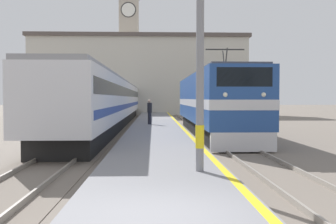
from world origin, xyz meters
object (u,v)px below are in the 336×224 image
person_on_platform (150,111)px  catenary_mast (206,2)px  clock_tower (129,43)px  locomotive_train (212,103)px  passenger_train (117,101)px

person_on_platform → catenary_mast: bearing=-84.9°
person_on_platform → clock_tower: size_ratio=0.08×
clock_tower → person_on_platform: bearing=-84.4°
catenary_mast → clock_tower: bearing=95.4°
person_on_platform → clock_tower: bearing=95.6°
locomotive_train → catenary_mast: bearing=-99.2°
locomotive_train → person_on_platform: (-4.02, 3.65, -0.63)m
passenger_train → locomotive_train: bearing=-61.5°
clock_tower → passenger_train: bearing=-88.7°
catenary_mast → clock_tower: size_ratio=0.38×
locomotive_train → person_on_platform: bearing=137.8°
person_on_platform → clock_tower: 41.58m
person_on_platform → clock_tower: clock_tower is taller
passenger_train → person_on_platform: bearing=-71.6°
locomotive_train → person_on_platform: locomotive_train is taller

